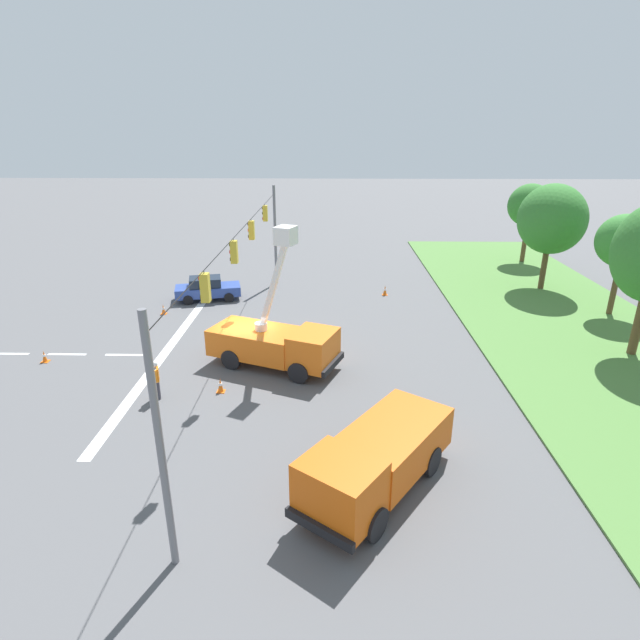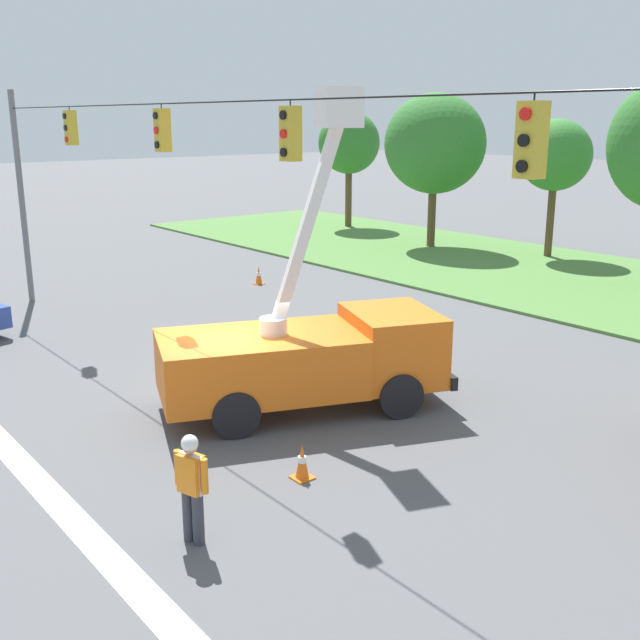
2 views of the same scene
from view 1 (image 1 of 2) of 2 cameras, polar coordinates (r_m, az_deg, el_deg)
The scene contains 15 objects.
ground_plane at distance 25.85m, azimuth -7.97°, elevation -4.11°, with size 200.00×200.00×0.00m, color #565659.
grass_verge at distance 29.03m, azimuth 29.86°, elevation -3.87°, with size 56.00×12.00×0.10m, color #517F3D.
lane_markings at distance 27.44m, azimuth -20.43°, elevation -3.76°, with size 17.60×15.25×0.01m.
signal_gantry at distance 24.30m, azimuth -8.51°, elevation 5.74°, with size 26.20×0.33×7.20m.
tree_far_west at distance 46.50m, azimuth 22.87°, elevation 11.95°, with size 3.39×3.64×6.70m.
tree_west at distance 38.60m, azimuth 24.96°, elevation 10.40°, with size 5.23×4.45×7.48m.
tree_centre at distance 34.97m, azimuth 31.47°, elevation 7.65°, with size 3.20×3.25×6.27m.
utility_truck_bucket_lift at distance 24.12m, azimuth -5.09°, elevation -2.41°, with size 4.62×6.77×6.90m.
utility_truck_support_near at distance 16.33m, azimuth 6.49°, elevation -15.40°, with size 6.45×5.56×2.20m.
sedan_blue at distance 34.73m, azimuth -12.75°, elevation 3.55°, with size 2.71×4.59×1.56m.
road_worker at distance 22.43m, azimuth -18.21°, elevation -6.26°, with size 0.63×0.35×1.77m.
traffic_cone_foreground_left at distance 32.79m, azimuth -17.46°, elevation 1.16°, with size 0.36×0.36×0.63m.
traffic_cone_foreground_right at distance 35.23m, azimuth 7.44°, elevation 3.38°, with size 0.36×0.36×0.70m.
traffic_cone_mid_left at distance 22.57m, azimuth -11.31°, elevation -7.33°, with size 0.36×0.36×0.66m.
traffic_cone_mid_right at distance 28.42m, azimuth -28.97°, elevation -3.68°, with size 0.36×0.36×0.60m.
Camera 1 is at (23.10, 4.12, 10.84)m, focal length 28.00 mm.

